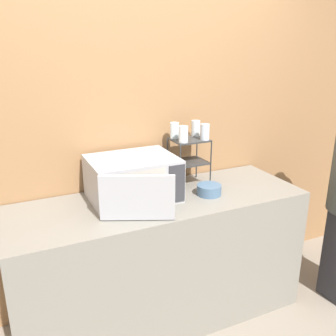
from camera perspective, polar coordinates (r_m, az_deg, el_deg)
name	(u,v)px	position (r m, az deg, el deg)	size (l,w,h in m)	color
wall_back	(138,133)	(2.72, -4.58, 5.40)	(8.00, 0.06, 2.60)	#9E7047
counter	(160,259)	(2.72, -1.20, -13.75)	(2.00, 0.68, 0.92)	gray
microwave	(133,179)	(2.47, -5.37, -1.71)	(0.58, 0.63, 0.29)	#ADADB2
dish_rack	(189,152)	(2.69, 3.23, 2.44)	(0.26, 0.22, 0.34)	#333333
glass_front_left	(183,134)	(2.56, 2.37, 5.17)	(0.06, 0.06, 0.11)	silver
glass_back_right	(196,128)	(2.75, 4.25, 6.07)	(0.06, 0.06, 0.11)	silver
glass_front_right	(205,132)	(2.64, 5.64, 5.50)	(0.06, 0.06, 0.11)	silver
glass_back_left	(175,130)	(2.67, 1.00, 5.76)	(0.06, 0.06, 0.11)	silver
bowl	(209,190)	(2.58, 6.28, -3.33)	(0.17, 0.17, 0.07)	slate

